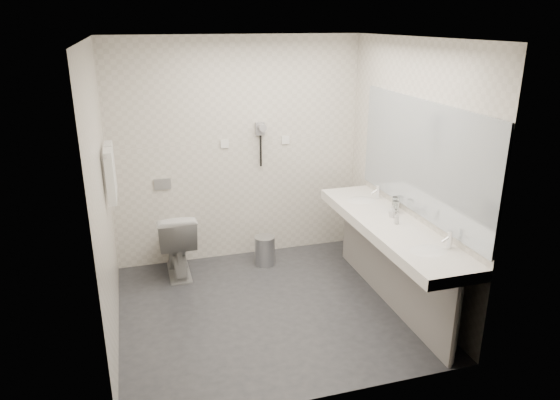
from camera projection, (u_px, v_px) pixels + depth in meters
name	position (u px, v px, depth m)	size (l,w,h in m)	color
floor	(270.00, 309.00, 4.97)	(2.80, 2.80, 0.00)	#2C2C31
ceiling	(267.00, 38.00, 4.14)	(2.80, 2.80, 0.00)	white
wall_back	(238.00, 152.00, 5.73)	(2.80, 2.80, 0.00)	silver
wall_front	(320.00, 244.00, 3.37)	(2.80, 2.80, 0.00)	silver
wall_left	(103.00, 201.00, 4.18)	(2.60, 2.60, 0.00)	silver
wall_right	(409.00, 173.00, 4.92)	(2.60, 2.60, 0.00)	silver
vanity_counter	(390.00, 227.00, 4.82)	(0.55, 2.20, 0.10)	white
vanity_panel	(389.00, 268.00, 4.97)	(0.03, 2.15, 0.75)	gray
vanity_post_near	(456.00, 325.00, 4.03)	(0.06, 0.06, 0.75)	silver
vanity_post_far	(349.00, 228.00, 5.92)	(0.06, 0.06, 0.75)	silver
mirror	(421.00, 158.00, 4.67)	(0.02, 2.20, 1.05)	#B2BCC6
basin_near	(428.00, 252.00, 4.22)	(0.40, 0.31, 0.05)	white
basin_far	(361.00, 202.00, 5.40)	(0.40, 0.31, 0.05)	white
faucet_near	(450.00, 239.00, 4.24)	(0.04, 0.04, 0.15)	silver
faucet_far	(378.00, 192.00, 5.42)	(0.04, 0.04, 0.15)	silver
soap_bottle_a	(392.00, 213.00, 4.91)	(0.04, 0.04, 0.09)	white
soap_bottle_b	(392.00, 210.00, 4.98)	(0.07, 0.07, 0.09)	white
soap_bottle_c	(397.00, 218.00, 4.75)	(0.04, 0.04, 0.11)	white
glass_left	(396.00, 207.00, 5.03)	(0.06, 0.06, 0.12)	silver
glass_right	(395.00, 203.00, 5.14)	(0.07, 0.07, 0.12)	silver
toilet	(176.00, 242.00, 5.56)	(0.41, 0.72, 0.73)	white
flush_plate	(163.00, 184.00, 5.59)	(0.18, 0.02, 0.12)	#B2B5BA
pedal_bin	(265.00, 251.00, 5.82)	(0.23, 0.23, 0.32)	#B2B5BA
bin_lid	(265.00, 237.00, 5.77)	(0.23, 0.23, 0.01)	#B2B5BA
towel_rail	(107.00, 149.00, 4.59)	(0.02, 0.02, 0.62)	silver
towel_near	(110.00, 177.00, 4.54)	(0.07, 0.24, 0.48)	silver
towel_far	(111.00, 168.00, 4.79)	(0.07, 0.24, 0.48)	silver
dryer_cradle	(260.00, 129.00, 5.68)	(0.10, 0.04, 0.14)	gray
dryer_barrel	(262.00, 127.00, 5.61)	(0.08, 0.08, 0.14)	gray
dryer_cord	(261.00, 151.00, 5.75)	(0.02, 0.02, 0.35)	black
switch_plate_a	(225.00, 144.00, 5.64)	(0.09, 0.02, 0.09)	white
switch_plate_b	(285.00, 140.00, 5.83)	(0.09, 0.02, 0.09)	white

